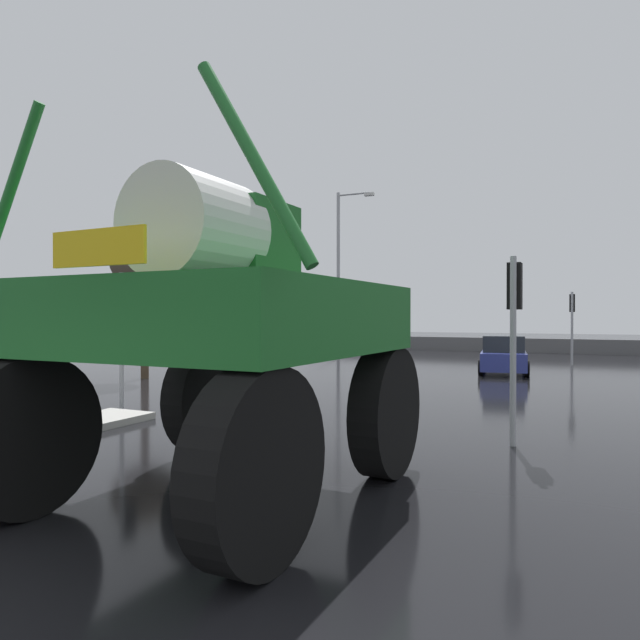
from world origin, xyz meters
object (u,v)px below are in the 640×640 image
bare_tree_left (145,263)px  sedan_ahead (504,355)px  streetlight_far_left (341,267)px  traffic_signal_near_right (514,308)px  traffic_signal_near_left (126,310)px  traffic_signal_far_right (402,312)px  traffic_signal_far_left (572,312)px  oversize_sprayer (224,332)px

bare_tree_left → sedan_ahead: bearing=33.9°
bare_tree_left → streetlight_far_left: bearing=77.3°
traffic_signal_near_right → bare_tree_left: 14.81m
traffic_signal_near_left → traffic_signal_far_right: bearing=85.6°
traffic_signal_near_left → traffic_signal_far_left: traffic_signal_far_left is taller
sedan_ahead → traffic_signal_far_right: (-5.88, 5.10, 1.81)m
traffic_signal_near_right → bare_tree_left: bearing=158.2°
sedan_ahead → oversize_sprayer: bearing=169.1°
traffic_signal_near_right → sedan_ahead: bearing=98.2°
traffic_signal_far_right → streetlight_far_left: bearing=-163.7°
bare_tree_left → traffic_signal_far_left: bearing=42.5°
traffic_signal_far_right → bare_tree_left: bare_tree_left is taller
traffic_signal_far_left → traffic_signal_near_right: bearing=-91.6°
traffic_signal_near_right → streetlight_far_left: 20.80m
traffic_signal_near_left → streetlight_far_left: (-1.71, 17.52, 2.51)m
oversize_sprayer → traffic_signal_far_right: 23.56m
traffic_signal_near_left → traffic_signal_far_left: bearing=62.2°
oversize_sprayer → traffic_signal_near_right: 5.56m
traffic_signal_near_right → streetlight_far_left: bearing=122.0°
oversize_sprayer → streetlight_far_left: 23.69m
oversize_sprayer → bare_tree_left: 14.81m
traffic_signal_far_left → bare_tree_left: bearing=-137.5°
traffic_signal_far_left → traffic_signal_far_right: (-8.30, -0.00, 0.03)m
sedan_ahead → traffic_signal_near_left: traffic_signal_near_left is taller
sedan_ahead → traffic_signal_near_right: 13.58m
sedan_ahead → bare_tree_left: bare_tree_left is taller
traffic_signal_far_right → streetlight_far_left: 4.08m
sedan_ahead → streetlight_far_left: 10.81m
traffic_signal_near_left → streetlight_far_left: 17.78m
sedan_ahead → traffic_signal_near_right: bearing=-179.1°
sedan_ahead → traffic_signal_far_left: traffic_signal_far_left is taller
traffic_signal_near_left → traffic_signal_near_right: bearing=0.0°
traffic_signal_near_right → traffic_signal_far_left: traffic_signal_far_left is taller
traffic_signal_far_left → oversize_sprayer: bearing=-98.7°
oversize_sprayer → traffic_signal_far_left: oversize_sprayer is taller
oversize_sprayer → traffic_signal_far_left: (3.54, 23.07, 0.40)m
traffic_signal_far_right → oversize_sprayer: bearing=-78.3°
traffic_signal_near_right → traffic_signal_near_left: bearing=-180.0°
oversize_sprayer → streetlight_far_left: streetlight_far_left is taller
traffic_signal_far_left → traffic_signal_far_right: bearing=-180.0°
streetlight_far_left → bare_tree_left: 12.38m
traffic_signal_far_left → streetlight_far_left: bearing=-175.4°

